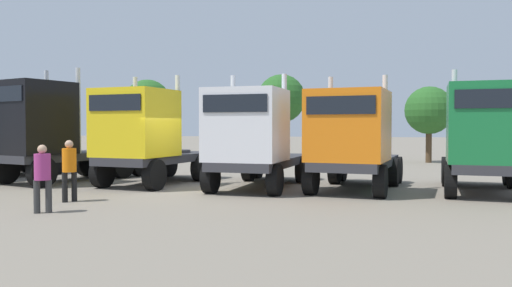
# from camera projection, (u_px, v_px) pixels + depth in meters

# --- Properties ---
(ground) EXTENTS (200.00, 200.00, 0.00)m
(ground) POSITION_uv_depth(u_px,v_px,m) (188.00, 190.00, 17.73)
(ground) COLOR gray
(semi_truck_black) EXTENTS (4.23, 6.73, 4.50)m
(semi_truck_black) POSITION_uv_depth(u_px,v_px,m) (49.00, 131.00, 19.98)
(semi_truck_black) COLOR #333338
(semi_truck_black) RESTS_ON ground
(semi_truck_yellow) EXTENTS (3.30, 5.99, 4.14)m
(semi_truck_yellow) POSITION_uv_depth(u_px,v_px,m) (145.00, 136.00, 18.96)
(semi_truck_yellow) COLOR #333338
(semi_truck_yellow) RESTS_ON ground
(semi_truck_white) EXTENTS (2.91, 6.53, 4.04)m
(semi_truck_white) POSITION_uv_depth(u_px,v_px,m) (253.00, 139.00, 17.67)
(semi_truck_white) COLOR #333338
(semi_truck_white) RESTS_ON ground
(semi_truck_orange) EXTENTS (3.28, 6.07, 3.97)m
(semi_truck_orange) POSITION_uv_depth(u_px,v_px,m) (352.00, 139.00, 17.11)
(semi_truck_orange) COLOR #333338
(semi_truck_orange) RESTS_ON ground
(semi_truck_green) EXTENTS (3.02, 5.93, 4.12)m
(semi_truck_green) POSITION_uv_depth(u_px,v_px,m) (487.00, 137.00, 16.29)
(semi_truck_green) COLOR #333338
(semi_truck_green) RESTS_ON ground
(visitor_in_hivis) EXTENTS (0.55, 0.55, 1.80)m
(visitor_in_hivis) POSITION_uv_depth(u_px,v_px,m) (69.00, 166.00, 14.94)
(visitor_in_hivis) COLOR black
(visitor_in_hivis) RESTS_ON ground
(visitor_with_camera) EXTENTS (0.54, 0.54, 1.74)m
(visitor_with_camera) POSITION_uv_depth(u_px,v_px,m) (42.00, 173.00, 12.98)
(visitor_with_camera) COLOR #343434
(visitor_with_camera) RESTS_ON ground
(oak_far_left) EXTENTS (3.30, 3.30, 5.51)m
(oak_far_left) POSITION_uv_depth(u_px,v_px,m) (148.00, 103.00, 35.79)
(oak_far_left) COLOR #4C3823
(oak_far_left) RESTS_ON ground
(oak_far_centre) EXTENTS (3.41, 3.41, 5.91)m
(oak_far_centre) POSITION_uv_depth(u_px,v_px,m) (281.00, 99.00, 36.19)
(oak_far_centre) COLOR #4C3823
(oak_far_centre) RESTS_ON ground
(oak_far_right) EXTENTS (2.93, 2.93, 4.68)m
(oak_far_right) POSITION_uv_depth(u_px,v_px,m) (429.00, 111.00, 31.39)
(oak_far_right) COLOR #4C3823
(oak_far_right) RESTS_ON ground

